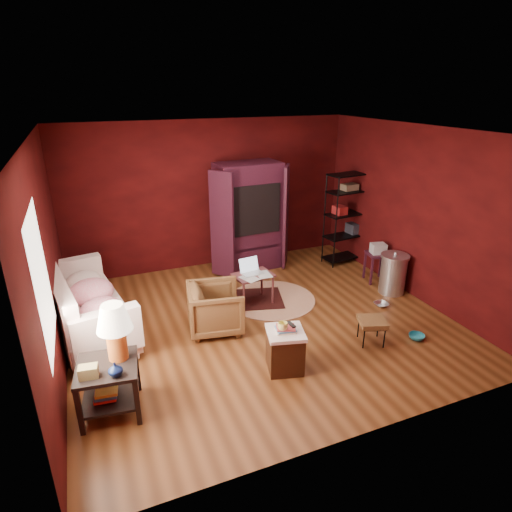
{
  "coord_description": "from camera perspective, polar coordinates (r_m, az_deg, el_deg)",
  "views": [
    {
      "loc": [
        -2.24,
        -5.24,
        3.36
      ],
      "look_at": [
        0.0,
        0.2,
        1.0
      ],
      "focal_mm": 30.0,
      "sensor_mm": 36.0,
      "label": 1
    }
  ],
  "objects": [
    {
      "name": "sofa",
      "position": [
        6.58,
        -21.49,
        -6.52
      ],
      "size": [
        0.9,
        2.13,
        0.81
      ],
      "primitive_type": "imported",
      "rotation": [
        0.0,
        0.0,
        1.72
      ],
      "color": "white",
      "rests_on": "ground"
    },
    {
      "name": "wire_shelving",
      "position": [
        8.65,
        12.14,
        5.47
      ],
      "size": [
        0.92,
        0.48,
        1.81
      ],
      "rotation": [
        0.0,
        0.0,
        0.12
      ],
      "color": "black",
      "rests_on": "ground"
    },
    {
      "name": "armchair",
      "position": [
        6.25,
        -5.44,
        -6.67
      ],
      "size": [
        0.82,
        0.86,
        0.77
      ],
      "primitive_type": "imported",
      "rotation": [
        0.0,
        0.0,
        1.39
      ],
      "color": "black",
      "rests_on": "ground"
    },
    {
      "name": "room",
      "position": [
        6.0,
        0.43,
        2.81
      ],
      "size": [
        5.54,
        5.04,
        2.84
      ],
      "color": "brown",
      "rests_on": "ground"
    },
    {
      "name": "pet_bowl_steel",
      "position": [
        7.27,
        16.43,
        -5.63
      ],
      "size": [
        0.23,
        0.06,
        0.23
      ],
      "primitive_type": "imported",
      "rotation": [
        0.0,
        0.0,
        0.03
      ],
      "color": "silver",
      "rests_on": "ground"
    },
    {
      "name": "hamper",
      "position": [
        5.48,
        3.9,
        -12.3
      ],
      "size": [
        0.55,
        0.55,
        0.63
      ],
      "rotation": [
        0.0,
        0.0,
        -0.26
      ],
      "color": "#462210",
      "rests_on": "ground"
    },
    {
      "name": "footstool",
      "position": [
        6.18,
        15.24,
        -8.57
      ],
      "size": [
        0.45,
        0.45,
        0.36
      ],
      "rotation": [
        0.0,
        0.0,
        -0.35
      ],
      "color": "black",
      "rests_on": "ground"
    },
    {
      "name": "mug",
      "position": [
        5.21,
        3.58,
        -9.2
      ],
      "size": [
        0.13,
        0.11,
        0.13
      ],
      "primitive_type": "imported",
      "rotation": [
        0.0,
        0.0,
        0.08
      ],
      "color": "#ECDE73",
      "rests_on": "hamper"
    },
    {
      "name": "sofa_cushions",
      "position": [
        6.54,
        -21.89,
        -6.31
      ],
      "size": [
        1.23,
        2.3,
        0.92
      ],
      "rotation": [
        0.0,
        0.0,
        0.17
      ],
      "color": "white",
      "rests_on": "sofa"
    },
    {
      "name": "trash_can",
      "position": [
        7.7,
        17.81,
        -2.24
      ],
      "size": [
        0.56,
        0.56,
        0.75
      ],
      "rotation": [
        0.0,
        0.0,
        -0.18
      ],
      "color": "silver",
      "rests_on": "ground"
    },
    {
      "name": "side_table",
      "position": [
        4.89,
        -18.74,
        -11.71
      ],
      "size": [
        0.71,
        0.71,
        1.25
      ],
      "rotation": [
        0.0,
        0.0,
        -0.13
      ],
      "color": "black",
      "rests_on": "ground"
    },
    {
      "name": "rug_oriental",
      "position": [
        7.21,
        -1.18,
        -5.79
      ],
      "size": [
        1.33,
        1.07,
        0.01
      ],
      "rotation": [
        0.0,
        0.0,
        -0.27
      ],
      "color": "#451412",
      "rests_on": "ground"
    },
    {
      "name": "pet_bowl_turquoise",
      "position": [
        6.55,
        20.71,
        -9.48
      ],
      "size": [
        0.23,
        0.11,
        0.22
      ],
      "primitive_type": "imported",
      "rotation": [
        0.0,
        0.0,
        0.18
      ],
      "color": "teal",
      "rests_on": "ground"
    },
    {
      "name": "small_stand",
      "position": [
        8.0,
        15.92,
        0.35
      ],
      "size": [
        0.43,
        0.43,
        0.73
      ],
      "rotation": [
        0.0,
        0.0,
        -0.23
      ],
      "color": "#3F1223",
      "rests_on": "ground"
    },
    {
      "name": "vase",
      "position": [
        4.71,
        -18.24,
        -14.19
      ],
      "size": [
        0.17,
        0.17,
        0.15
      ],
      "primitive_type": "imported",
      "rotation": [
        0.0,
        0.0,
        0.14
      ],
      "color": "#0C183F",
      "rests_on": "side_table"
    },
    {
      "name": "rug_round",
      "position": [
        7.23,
        2.12,
        -5.8
      ],
      "size": [
        1.89,
        1.89,
        0.01
      ],
      "rotation": [
        0.0,
        0.0,
        0.38
      ],
      "color": "beige",
      "rests_on": "ground"
    },
    {
      "name": "laptop_desk",
      "position": [
        6.9,
        -0.42,
        -2.86
      ],
      "size": [
        0.67,
        0.56,
        0.76
      ],
      "rotation": [
        0.0,
        0.0,
        0.13
      ],
      "color": "brown",
      "rests_on": "ground"
    },
    {
      "name": "tv_armoire",
      "position": [
        8.12,
        -0.93,
        5.46
      ],
      "size": [
        1.62,
        0.9,
        2.05
      ],
      "rotation": [
        0.0,
        0.0,
        0.05
      ],
      "color": "#3F1223",
      "rests_on": "ground"
    }
  ]
}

